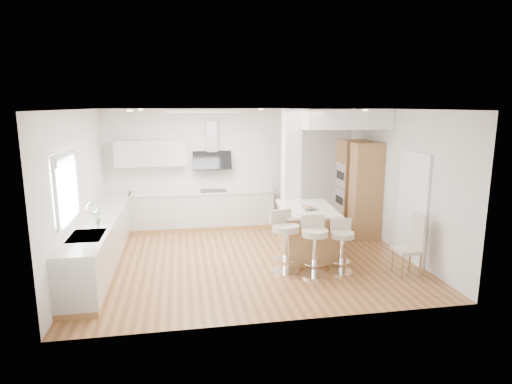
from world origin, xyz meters
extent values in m
plane|color=#A66B3D|center=(0.00, 0.00, 0.00)|extent=(6.00, 6.00, 0.00)
cube|color=white|center=(0.00, 0.00, 0.00)|extent=(6.00, 5.00, 0.02)
cube|color=silver|center=(0.00, 2.50, 1.40)|extent=(6.00, 0.04, 2.80)
cube|color=silver|center=(-3.00, 0.00, 1.40)|extent=(0.04, 5.00, 2.80)
cube|color=silver|center=(3.00, 0.00, 1.40)|extent=(0.04, 5.00, 2.80)
cube|color=white|center=(-0.80, 0.60, 2.77)|extent=(1.40, 0.95, 0.05)
cube|color=white|center=(-0.80, 0.60, 2.76)|extent=(1.25, 0.80, 0.03)
cylinder|color=white|center=(-2.00, 1.50, 2.78)|extent=(0.10, 0.10, 0.02)
cylinder|color=white|center=(-2.00, -0.50, 2.78)|extent=(0.10, 0.10, 0.02)
cylinder|color=white|center=(0.50, 1.50, 2.78)|extent=(0.10, 0.10, 0.02)
cylinder|color=white|center=(2.00, 1.00, 2.78)|extent=(0.10, 0.10, 0.02)
cylinder|color=white|center=(2.00, -0.50, 2.78)|extent=(0.10, 0.10, 0.02)
cube|color=silver|center=(-2.96, -0.90, 1.65)|extent=(0.03, 1.15, 0.95)
cube|color=white|center=(-2.95, -0.90, 2.15)|extent=(0.04, 1.28, 0.06)
cube|color=white|center=(-2.95, -0.90, 1.15)|extent=(0.04, 1.28, 0.06)
cube|color=white|center=(-2.95, -1.51, 1.65)|extent=(0.04, 0.06, 0.95)
cube|color=white|center=(-2.95, -0.29, 1.65)|extent=(0.04, 0.06, 0.95)
cube|color=#A6A9AE|center=(-2.94, -0.90, 2.08)|extent=(0.03, 1.18, 0.14)
cube|color=#484139|center=(2.99, -0.60, 1.00)|extent=(0.02, 0.90, 2.00)
cube|color=white|center=(2.97, -0.60, 1.00)|extent=(0.05, 1.00, 2.10)
cube|color=#AF7F4B|center=(-2.70, 0.25, 0.05)|extent=(0.60, 4.50, 0.10)
cube|color=beige|center=(-2.70, 0.25, 0.48)|extent=(0.60, 4.50, 0.76)
cube|color=beige|center=(-2.70, 0.25, 0.88)|extent=(0.63, 4.50, 0.04)
cube|color=silver|center=(-2.70, -1.00, 0.89)|extent=(0.50, 0.75, 0.02)
cube|color=silver|center=(-2.70, -1.18, 0.84)|extent=(0.40, 0.34, 0.10)
cube|color=silver|center=(-2.70, -0.82, 0.84)|extent=(0.40, 0.34, 0.10)
cylinder|color=white|center=(-2.58, -0.70, 1.08)|extent=(0.02, 0.02, 0.36)
torus|color=white|center=(-2.65, -0.70, 1.26)|extent=(0.18, 0.02, 0.18)
imported|color=#448545|center=(-2.65, -0.35, 1.06)|extent=(0.17, 0.12, 0.33)
cube|color=#AF7F4B|center=(-0.75, 2.20, 0.05)|extent=(3.30, 0.60, 0.10)
cube|color=beige|center=(-0.75, 2.20, 0.48)|extent=(3.30, 0.60, 0.76)
cube|color=beige|center=(-0.75, 2.20, 0.88)|extent=(3.33, 0.63, 0.04)
cube|color=black|center=(-0.50, 2.20, 0.91)|extent=(0.60, 0.40, 0.01)
cube|color=beige|center=(-1.90, 2.33, 1.80)|extent=(1.60, 0.34, 0.60)
cube|color=silver|center=(-0.50, 2.40, 2.15)|extent=(0.25, 0.18, 0.70)
cube|color=black|center=(-0.50, 2.32, 1.60)|extent=(0.90, 0.26, 0.44)
cube|color=white|center=(1.05, 0.95, 1.40)|extent=(0.35, 0.35, 2.80)
cube|color=white|center=(2.10, 1.40, 2.60)|extent=(1.78, 2.20, 0.40)
cube|color=#AF7F4B|center=(2.68, 1.50, 1.05)|extent=(0.62, 0.62, 2.10)
cube|color=#AF7F4B|center=(2.68, 0.80, 1.05)|extent=(0.62, 0.40, 2.10)
cube|color=silver|center=(2.37, 1.50, 1.30)|extent=(0.02, 0.55, 0.55)
cube|color=silver|center=(2.37, 1.50, 0.72)|extent=(0.02, 0.55, 0.55)
cube|color=black|center=(2.36, 1.50, 1.30)|extent=(0.01, 0.45, 0.18)
cube|color=black|center=(2.36, 1.50, 0.72)|extent=(0.01, 0.45, 0.18)
cube|color=#AF7F4B|center=(1.14, 0.02, 0.45)|extent=(1.06, 1.54, 0.90)
cube|color=beige|center=(1.14, 0.02, 0.92)|extent=(1.15, 1.63, 0.04)
imported|color=gray|center=(1.12, -0.14, 0.97)|extent=(0.29, 0.29, 0.07)
sphere|color=orange|center=(1.17, -0.14, 0.98)|extent=(0.08, 0.08, 0.07)
sphere|color=orange|center=(1.08, -0.11, 0.98)|extent=(0.08, 0.08, 0.07)
sphere|color=olive|center=(1.12, -0.18, 0.98)|extent=(0.08, 0.08, 0.07)
cylinder|color=white|center=(0.51, -0.80, 0.02)|extent=(0.62, 0.62, 0.03)
cylinder|color=white|center=(0.51, -0.80, 0.39)|extent=(0.10, 0.10, 0.72)
cylinder|color=white|center=(0.51, -0.80, 0.24)|extent=(0.48, 0.48, 0.02)
cylinder|color=beige|center=(0.51, -0.80, 0.80)|extent=(0.60, 0.60, 0.11)
cube|color=beige|center=(0.45, -0.64, 0.97)|extent=(0.42, 0.19, 0.24)
cylinder|color=white|center=(0.96, -1.05, 0.02)|extent=(0.49, 0.49, 0.03)
cylinder|color=white|center=(0.96, -1.05, 0.37)|extent=(0.08, 0.08, 0.69)
cylinder|color=white|center=(0.96, -1.05, 0.23)|extent=(0.38, 0.38, 0.02)
cylinder|color=beige|center=(0.96, -1.05, 0.76)|extent=(0.47, 0.47, 0.11)
cube|color=beige|center=(0.97, -0.88, 0.92)|extent=(0.41, 0.07, 0.23)
cylinder|color=white|center=(1.46, -1.01, 0.01)|extent=(0.48, 0.48, 0.03)
cylinder|color=white|center=(1.46, -1.01, 0.33)|extent=(0.08, 0.08, 0.62)
cylinder|color=white|center=(1.46, -1.01, 0.21)|extent=(0.37, 0.37, 0.01)
cylinder|color=beige|center=(1.46, -1.01, 0.69)|extent=(0.46, 0.46, 0.10)
cube|color=beige|center=(1.49, -0.85, 0.83)|extent=(0.37, 0.10, 0.21)
cube|color=beige|center=(2.54, -1.27, 0.44)|extent=(0.42, 0.42, 0.06)
cube|color=beige|center=(2.72, -1.26, 0.74)|extent=(0.05, 0.39, 0.67)
cylinder|color=#AF7F4B|center=(2.37, -1.43, 0.20)|extent=(0.03, 0.03, 0.41)
cylinder|color=#AF7F4B|center=(2.37, -1.10, 0.20)|extent=(0.03, 0.03, 0.41)
cylinder|color=#AF7F4B|center=(2.71, -1.43, 0.20)|extent=(0.03, 0.03, 0.41)
cylinder|color=#AF7F4B|center=(2.70, -1.10, 0.20)|extent=(0.03, 0.03, 0.41)
camera|label=1|loc=(-1.22, -7.68, 2.86)|focal=30.00mm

